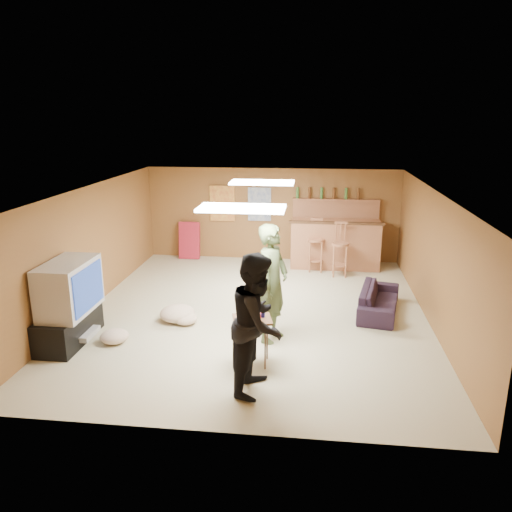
# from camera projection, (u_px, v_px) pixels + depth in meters

# --- Properties ---
(ground) EXTENTS (7.00, 7.00, 0.00)m
(ground) POSITION_uv_depth(u_px,v_px,m) (255.00, 313.00, 8.91)
(ground) COLOR tan
(ground) RESTS_ON ground
(ceiling) EXTENTS (6.00, 7.00, 0.02)m
(ceiling) POSITION_uv_depth(u_px,v_px,m) (255.00, 190.00, 8.31)
(ceiling) COLOR silver
(ceiling) RESTS_ON ground
(wall_back) EXTENTS (6.00, 0.02, 2.20)m
(wall_back) POSITION_uv_depth(u_px,v_px,m) (272.00, 214.00, 11.95)
(wall_back) COLOR brown
(wall_back) RESTS_ON ground
(wall_front) EXTENTS (6.00, 0.02, 2.20)m
(wall_front) POSITION_uv_depth(u_px,v_px,m) (215.00, 342.00, 5.27)
(wall_front) COLOR brown
(wall_front) RESTS_ON ground
(wall_left) EXTENTS (0.02, 7.00, 2.20)m
(wall_left) POSITION_uv_depth(u_px,v_px,m) (89.00, 248.00, 8.95)
(wall_left) COLOR brown
(wall_left) RESTS_ON ground
(wall_right) EXTENTS (0.02, 7.00, 2.20)m
(wall_right) POSITION_uv_depth(u_px,v_px,m) (434.00, 259.00, 8.27)
(wall_right) COLOR brown
(wall_right) RESTS_ON ground
(tv_stand) EXTENTS (0.55, 1.30, 0.50)m
(tv_stand) POSITION_uv_depth(u_px,v_px,m) (69.00, 327.00, 7.72)
(tv_stand) COLOR black
(tv_stand) RESTS_ON ground
(dvd_box) EXTENTS (0.35, 0.50, 0.08)m
(dvd_box) POSITION_uv_depth(u_px,v_px,m) (83.00, 333.00, 7.72)
(dvd_box) COLOR #B2B2B7
(dvd_box) RESTS_ON tv_stand
(tv_body) EXTENTS (0.60, 1.10, 0.80)m
(tv_body) POSITION_uv_depth(u_px,v_px,m) (69.00, 287.00, 7.53)
(tv_body) COLOR #B2B2B7
(tv_body) RESTS_ON tv_stand
(tv_screen) EXTENTS (0.02, 0.95, 0.65)m
(tv_screen) POSITION_uv_depth(u_px,v_px,m) (88.00, 288.00, 7.50)
(tv_screen) COLOR navy
(tv_screen) RESTS_ON tv_body
(bar_counter) EXTENTS (2.00, 0.60, 1.10)m
(bar_counter) POSITION_uv_depth(u_px,v_px,m) (335.00, 244.00, 11.41)
(bar_counter) COLOR brown
(bar_counter) RESTS_ON ground
(bar_lip) EXTENTS (2.10, 0.12, 0.05)m
(bar_lip) POSITION_uv_depth(u_px,v_px,m) (336.00, 223.00, 11.02)
(bar_lip) COLOR #3D2413
(bar_lip) RESTS_ON bar_counter
(bar_shelf) EXTENTS (2.00, 0.18, 0.05)m
(bar_shelf) POSITION_uv_depth(u_px,v_px,m) (336.00, 200.00, 11.58)
(bar_shelf) COLOR brown
(bar_shelf) RESTS_ON bar_backing
(bar_backing) EXTENTS (2.00, 0.14, 0.60)m
(bar_backing) POSITION_uv_depth(u_px,v_px,m) (336.00, 212.00, 11.68)
(bar_backing) COLOR brown
(bar_backing) RESTS_ON bar_counter
(poster_left) EXTENTS (0.60, 0.03, 0.85)m
(poster_left) POSITION_uv_depth(u_px,v_px,m) (222.00, 203.00, 11.98)
(poster_left) COLOR #BF3F26
(poster_left) RESTS_ON wall_back
(poster_right) EXTENTS (0.55, 0.03, 0.80)m
(poster_right) POSITION_uv_depth(u_px,v_px,m) (259.00, 204.00, 11.88)
(poster_right) COLOR #334C99
(poster_right) RESTS_ON wall_back
(folding_chair_stack) EXTENTS (0.50, 0.26, 0.91)m
(folding_chair_stack) POSITION_uv_depth(u_px,v_px,m) (190.00, 240.00, 12.16)
(folding_chair_stack) COLOR #A61E32
(folding_chair_stack) RESTS_ON ground
(ceiling_panel_front) EXTENTS (1.20, 0.60, 0.04)m
(ceiling_panel_front) POSITION_uv_depth(u_px,v_px,m) (242.00, 208.00, 6.88)
(ceiling_panel_front) COLOR white
(ceiling_panel_front) RESTS_ON ceiling
(ceiling_panel_back) EXTENTS (1.20, 0.60, 0.04)m
(ceiling_panel_back) POSITION_uv_depth(u_px,v_px,m) (262.00, 182.00, 9.46)
(ceiling_panel_back) COLOR white
(ceiling_panel_back) RESTS_ON ceiling
(person_olive) EXTENTS (0.64, 0.78, 1.85)m
(person_olive) POSITION_uv_depth(u_px,v_px,m) (273.00, 283.00, 7.64)
(person_olive) COLOR #43522F
(person_olive) RESTS_ON ground
(person_black) EXTENTS (0.82, 0.98, 1.81)m
(person_black) POSITION_uv_depth(u_px,v_px,m) (258.00, 323.00, 6.23)
(person_black) COLOR black
(person_black) RESTS_ON ground
(sofa) EXTENTS (0.91, 1.66, 0.46)m
(sofa) POSITION_uv_depth(u_px,v_px,m) (379.00, 300.00, 8.88)
(sofa) COLOR black
(sofa) RESTS_ON ground
(tray_table) EXTENTS (0.61, 0.53, 0.69)m
(tray_table) POSITION_uv_depth(u_px,v_px,m) (252.00, 341.00, 7.02)
(tray_table) COLOR #3D2413
(tray_table) RESTS_ON ground
(cup_red_near) EXTENTS (0.11, 0.11, 0.12)m
(cup_red_near) POSITION_uv_depth(u_px,v_px,m) (243.00, 313.00, 6.97)
(cup_red_near) COLOR #A80B17
(cup_red_near) RESTS_ON tray_table
(cup_red_far) EXTENTS (0.10, 0.10, 0.11)m
(cup_red_far) POSITION_uv_depth(u_px,v_px,m) (258.00, 317.00, 6.84)
(cup_red_far) COLOR #A80B17
(cup_red_far) RESTS_ON tray_table
(cup_blue) EXTENTS (0.07, 0.07, 0.10)m
(cup_blue) POSITION_uv_depth(u_px,v_px,m) (262.00, 313.00, 6.97)
(cup_blue) COLOR navy
(cup_blue) RESTS_ON tray_table
(bar_stool_left) EXTENTS (0.49, 0.49, 1.29)m
(bar_stool_left) POSITION_uv_depth(u_px,v_px,m) (316.00, 243.00, 11.12)
(bar_stool_left) COLOR brown
(bar_stool_left) RESTS_ON ground
(bar_stool_right) EXTENTS (0.39, 0.39, 1.12)m
(bar_stool_right) POSITION_uv_depth(u_px,v_px,m) (340.00, 251.00, 10.79)
(bar_stool_right) COLOR brown
(bar_stool_right) RESTS_ON ground
(cushion_near_tv) EXTENTS (0.76, 0.76, 0.27)m
(cushion_near_tv) POSITION_uv_depth(u_px,v_px,m) (177.00, 313.00, 8.54)
(cushion_near_tv) COLOR tan
(cushion_near_tv) RESTS_ON ground
(cushion_mid) EXTENTS (0.43, 0.43, 0.18)m
(cushion_mid) POSITION_uv_depth(u_px,v_px,m) (186.00, 319.00, 8.43)
(cushion_mid) COLOR tan
(cushion_mid) RESTS_ON ground
(cushion_far) EXTENTS (0.51, 0.51, 0.20)m
(cushion_far) POSITION_uv_depth(u_px,v_px,m) (114.00, 336.00, 7.74)
(cushion_far) COLOR tan
(cushion_far) RESTS_ON ground
(bottle_row) EXTENTS (1.48, 0.08, 0.26)m
(bottle_row) POSITION_uv_depth(u_px,v_px,m) (328.00, 193.00, 11.54)
(bottle_row) COLOR #3F7233
(bottle_row) RESTS_ON bar_shelf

